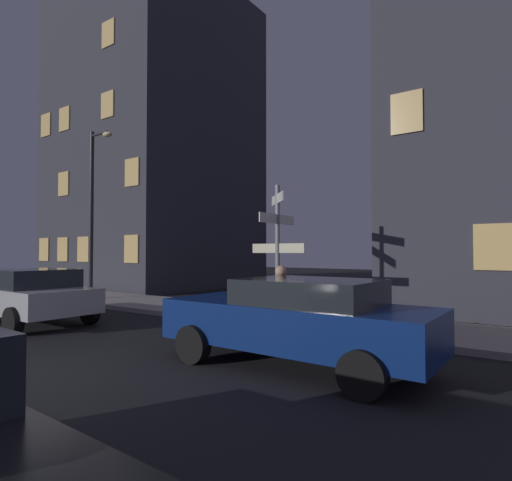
% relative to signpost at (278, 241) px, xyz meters
% --- Properties ---
extents(ground_plane, '(80.00, 80.00, 0.00)m').
position_rel_signpost_xyz_m(ground_plane, '(-0.84, -5.94, -2.15)').
color(ground_plane, black).
extents(sidewalk_kerb, '(40.00, 2.88, 0.14)m').
position_rel_signpost_xyz_m(sidewalk_kerb, '(-0.84, 0.79, -2.08)').
color(sidewalk_kerb, '#9E9991').
rests_on(sidewalk_kerb, ground_plane).
extents(signpost, '(1.55, 1.63, 3.44)m').
position_rel_signpost_xyz_m(signpost, '(0.00, 0.00, 0.00)').
color(signpost, gray).
rests_on(signpost, sidewalk_kerb).
extents(street_lamp, '(1.24, 0.28, 6.23)m').
position_rel_signpost_xyz_m(street_lamp, '(-8.13, 0.13, 1.61)').
color(street_lamp, '#2D2D30').
rests_on(street_lamp, sidewalk_kerb).
extents(car_side_parked, '(4.12, 2.17, 1.43)m').
position_rel_signpost_xyz_m(car_side_parked, '(-5.42, -3.50, -1.40)').
color(car_side_parked, '#B7B7BC').
rests_on(car_side_parked, ground_plane).
extents(car_far_oncoming, '(4.62, 1.95, 1.43)m').
position_rel_signpost_xyz_m(car_far_oncoming, '(2.28, -3.03, -1.37)').
color(car_far_oncoming, navy).
rests_on(car_far_oncoming, ground_plane).
extents(cyclist, '(1.82, 0.33, 1.61)m').
position_rel_signpost_xyz_m(cyclist, '(1.49, -2.17, -1.40)').
color(cyclist, black).
rests_on(cyclist, ground_plane).
extents(building_left_block, '(8.89, 9.12, 16.20)m').
position_rel_signpost_xyz_m(building_left_block, '(-12.51, 7.06, 5.95)').
color(building_left_block, '#383842').
rests_on(building_left_block, ground_plane).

